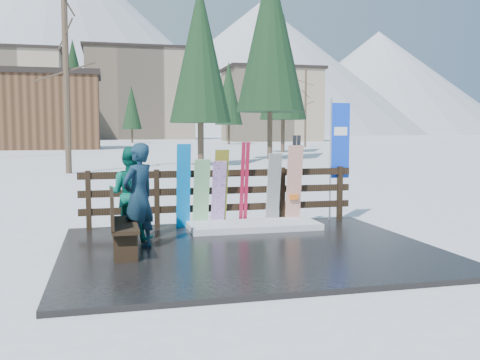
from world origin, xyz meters
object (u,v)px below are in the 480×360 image
object	(u,v)px
snowboard_4	(274,189)
snowboard_5	(294,185)
person_back	(130,194)
rental_flag	(338,145)
bench	(119,221)
snowboard_1	(201,193)
person_front	(139,197)
snowboard_0	(183,186)
snowboard_2	(221,188)
snowboard_3	(219,194)

from	to	relation	value
snowboard_4	snowboard_5	distance (m)	0.45
snowboard_4	person_back	xyz separation A→B (m)	(-2.90, -0.89, 0.09)
snowboard_4	rental_flag	distance (m)	1.78
bench	snowboard_1	world-z (taller)	snowboard_1
snowboard_4	snowboard_1	bearing A→B (deg)	180.00
snowboard_1	person_front	world-z (taller)	person_front
person_front	snowboard_5	bearing A→B (deg)	165.47
snowboard_0	person_back	distance (m)	1.38
snowboard_1	snowboard_2	bearing A→B (deg)	0.00
snowboard_0	snowboard_3	distance (m)	0.72
snowboard_0	bench	bearing A→B (deg)	-123.40
snowboard_0	snowboard_3	bearing A→B (deg)	0.00
bench	snowboard_5	bearing A→B (deg)	28.47
snowboard_4	person_back	bearing A→B (deg)	-162.96
person_front	snowboard_4	bearing A→B (deg)	169.04
snowboard_0	person_back	size ratio (longest dim) A/B	1.02
snowboard_5	rental_flag	bearing A→B (deg)	13.99
snowboard_3	rental_flag	bearing A→B (deg)	5.78
snowboard_0	person_front	size ratio (longest dim) A/B	0.98
snowboard_2	person_front	bearing A→B (deg)	-135.25
person_front	bench	bearing A→B (deg)	-4.13
rental_flag	person_front	xyz separation A→B (m)	(-4.32, -1.95, -0.75)
snowboard_1	person_back	xyz separation A→B (m)	(-1.41, -0.89, 0.14)
snowboard_3	snowboard_5	bearing A→B (deg)	0.00
snowboard_4	person_back	size ratio (longest dim) A/B	0.90
snowboard_1	person_front	bearing A→B (deg)	-127.88
bench	snowboard_0	xyz separation A→B (m)	(1.27, 1.93, 0.31)
rental_flag	bench	bearing A→B (deg)	-154.65
bench	snowboard_5	world-z (taller)	snowboard_5
snowboard_0	snowboard_4	size ratio (longest dim) A/B	1.14
snowboard_1	snowboard_4	bearing A→B (deg)	0.00
snowboard_2	snowboard_4	world-z (taller)	snowboard_2
snowboard_5	person_front	distance (m)	3.65
snowboard_2	snowboard_5	distance (m)	1.54
snowboard_1	snowboard_3	bearing A→B (deg)	-0.00
bench	snowboard_0	world-z (taller)	snowboard_0
snowboard_1	rental_flag	world-z (taller)	rental_flag
snowboard_5	person_front	size ratio (longest dim) A/B	0.95
snowboard_0	person_back	xyz separation A→B (m)	(-1.05, -0.89, -0.01)
snowboard_2	bench	bearing A→B (deg)	-136.24
snowboard_4	person_front	bearing A→B (deg)	-148.98
snowboard_3	person_front	world-z (taller)	person_front
snowboard_0	snowboard_2	xyz separation A→B (m)	(0.74, 0.00, -0.06)
snowboard_1	snowboard_4	xyz separation A→B (m)	(1.49, 0.00, 0.05)
snowboard_1	snowboard_3	size ratio (longest dim) A/B	1.03
snowboard_1	snowboard_4	size ratio (longest dim) A/B	0.95
person_back	bench	bearing A→B (deg)	100.40
snowboard_0	snowboard_5	xyz separation A→B (m)	(2.28, 0.00, -0.02)
snowboard_0	snowboard_1	world-z (taller)	snowboard_0
bench	snowboard_1	size ratio (longest dim) A/B	1.07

